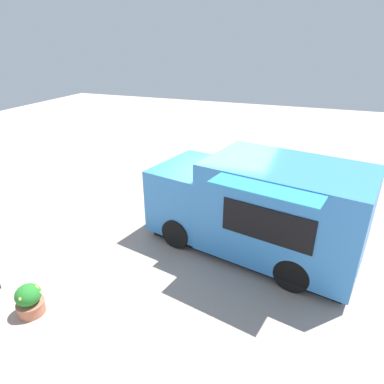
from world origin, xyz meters
name	(u,v)px	position (x,y,z in m)	size (l,w,h in m)	color
ground_plane	(219,232)	(0.00, 0.00, 0.00)	(40.00, 40.00, 0.00)	#B69F92
food_truck	(258,209)	(1.06, -0.45, 1.14)	(5.44, 3.65, 2.39)	#3680CC
planter_flowering_near	(29,300)	(-2.57, -4.19, 0.31)	(0.53, 0.53, 0.64)	#BB6E4E
planter_flowering_far	(299,179)	(1.81, 3.86, 0.34)	(0.46, 0.46, 0.63)	#AF7050
plaza_bench	(202,170)	(-1.72, 3.47, 0.36)	(1.81, 1.29, 0.47)	#443D1D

